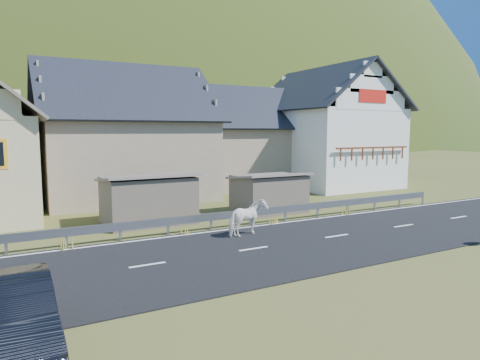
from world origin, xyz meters
TOP-DOWN VIEW (x-y plane):
  - ground at (0.00, 0.00)m, footprint 160.00×160.00m
  - road at (0.00, 0.00)m, footprint 60.00×7.00m
  - lane_markings at (0.00, 0.00)m, footprint 60.00×6.60m
  - guardrail at (-0.00, 3.68)m, footprint 28.10×0.09m
  - shed_left at (-2.00, 6.50)m, footprint 4.30×3.30m
  - shed_right at (4.50, 6.00)m, footprint 3.80×2.90m
  - house_stone_a at (-1.00, 15.00)m, footprint 10.80×9.80m
  - house_stone_b at (9.00, 17.00)m, footprint 9.80×8.80m
  - house_white at (15.00, 14.00)m, footprint 8.80×10.80m
  - mountain at (5.00, 180.00)m, footprint 440.00×280.00m
  - horse at (0.83, 1.89)m, footprint 1.22×1.90m
  - car at (-7.95, -4.11)m, footprint 1.67×4.57m

SIDE VIEW (x-z plane):
  - mountain at x=5.00m, z-range -150.00..110.00m
  - ground at x=0.00m, z-range 0.00..0.00m
  - road at x=0.00m, z-range 0.00..0.04m
  - lane_markings at x=0.00m, z-range 0.04..0.05m
  - guardrail at x=0.00m, z-range 0.19..0.94m
  - car at x=-7.95m, z-range 0.00..1.50m
  - horse at x=0.83m, z-range 0.04..1.52m
  - shed_right at x=4.50m, z-range -0.10..2.10m
  - shed_left at x=-2.00m, z-range -0.10..2.30m
  - house_stone_b at x=9.00m, z-range 0.19..8.29m
  - house_stone_a at x=-1.00m, z-range 0.18..9.08m
  - house_white at x=15.00m, z-range 0.21..9.91m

